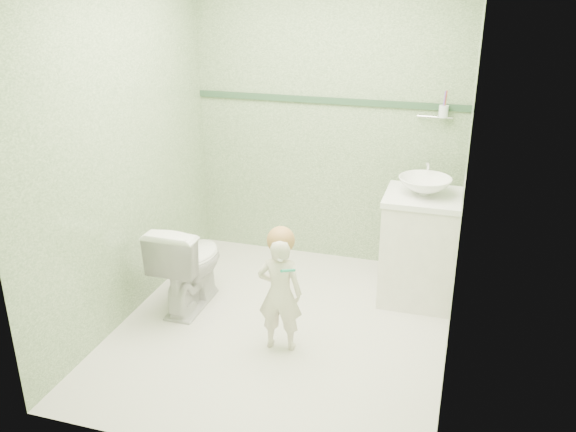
% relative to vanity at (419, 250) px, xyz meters
% --- Properties ---
extents(ground, '(2.50, 2.50, 0.00)m').
position_rel_vanity_xyz_m(ground, '(-0.84, -0.70, -0.40)').
color(ground, silver).
rests_on(ground, ground).
extents(room_shell, '(2.50, 2.54, 2.40)m').
position_rel_vanity_xyz_m(room_shell, '(-0.84, -0.70, 0.80)').
color(room_shell, gray).
rests_on(room_shell, ground).
extents(trim_stripe, '(2.20, 0.02, 0.05)m').
position_rel_vanity_xyz_m(trim_stripe, '(-0.84, 0.54, 0.95)').
color(trim_stripe, '#2E4D35').
rests_on(trim_stripe, room_shell).
extents(vanity, '(0.52, 0.50, 0.80)m').
position_rel_vanity_xyz_m(vanity, '(0.00, 0.00, 0.00)').
color(vanity, white).
rests_on(vanity, ground).
extents(counter, '(0.54, 0.52, 0.04)m').
position_rel_vanity_xyz_m(counter, '(0.00, 0.00, 0.41)').
color(counter, white).
rests_on(counter, vanity).
extents(basin, '(0.37, 0.37, 0.13)m').
position_rel_vanity_xyz_m(basin, '(0.00, 0.00, 0.49)').
color(basin, white).
rests_on(basin, counter).
extents(faucet, '(0.03, 0.13, 0.18)m').
position_rel_vanity_xyz_m(faucet, '(0.00, 0.19, 0.57)').
color(faucet, silver).
rests_on(faucet, counter).
extents(cup_holder, '(0.26, 0.07, 0.21)m').
position_rel_vanity_xyz_m(cup_holder, '(0.05, 0.48, 0.93)').
color(cup_holder, silver).
rests_on(cup_holder, room_shell).
extents(toilet, '(0.38, 0.66, 0.68)m').
position_rel_vanity_xyz_m(toilet, '(-1.58, -0.58, -0.06)').
color(toilet, white).
rests_on(toilet, ground).
extents(toddler, '(0.30, 0.21, 0.79)m').
position_rel_vanity_xyz_m(toddler, '(-0.78, -0.91, -0.01)').
color(toddler, beige).
rests_on(toddler, ground).
extents(hair_cap, '(0.18, 0.18, 0.18)m').
position_rel_vanity_xyz_m(hair_cap, '(-0.78, -0.89, 0.35)').
color(hair_cap, '#A1703F').
rests_on(hair_cap, toddler).
extents(teal_toothbrush, '(0.11, 0.14, 0.08)m').
position_rel_vanity_xyz_m(teal_toothbrush, '(-0.70, -1.03, 0.23)').
color(teal_toothbrush, '#1A9570').
rests_on(teal_toothbrush, toddler).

